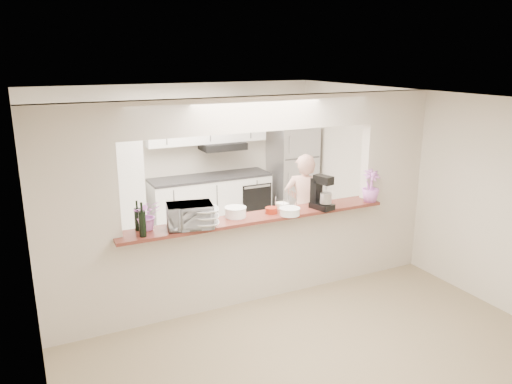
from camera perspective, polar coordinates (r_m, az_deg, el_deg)
floor at (r=6.43m, az=-0.05°, el=-11.88°), size 6.00×6.00×0.00m
tile_overlay at (r=7.73m, az=-5.14°, el=-7.07°), size 5.00×2.90×0.01m
partition at (r=5.90m, az=-0.06°, el=1.02°), size 5.00×0.15×2.50m
bar_counter at (r=6.19m, az=-0.03°, el=-7.15°), size 3.40×0.38×1.09m
kitchen_cabinets at (r=8.43m, az=-9.36°, el=1.64°), size 3.15×0.62×2.25m
refrigerator at (r=9.27m, az=4.15°, el=2.25°), size 0.75×0.70×1.70m
flower_left at (r=5.59m, az=-12.36°, el=-2.57°), size 0.33×0.30×0.34m
wine_bottle_a at (r=5.60m, az=-13.38°, el=-2.99°), size 0.07×0.07×0.34m
wine_bottle_b at (r=5.39m, az=-12.86°, el=-3.51°), size 0.08×0.08×0.38m
toaster_oven at (r=5.57m, az=-7.58°, el=-2.72°), size 0.55×0.43×0.27m
serving_bowls at (r=5.57m, az=-5.77°, el=-2.97°), size 0.36×0.36×0.22m
plate_stack_a at (r=5.92m, az=-2.36°, el=-2.30°), size 0.26×0.26×0.12m
plate_stack_b at (r=6.00m, az=3.87°, el=-2.22°), size 0.25×0.25×0.09m
red_bowl at (r=6.06m, az=1.77°, el=-2.11°), size 0.15×0.15×0.07m
tan_bowl at (r=6.25m, az=2.92°, el=-1.57°), size 0.16×0.16×0.07m
utensil_caddy at (r=6.23m, az=3.47°, el=-1.00°), size 0.30×0.23×0.25m
stand_mixer at (r=6.25m, az=7.48°, el=-0.20°), size 0.25×0.32×0.43m
flower_right at (r=6.67m, az=12.97°, el=0.69°), size 0.26×0.26×0.42m
person at (r=7.31m, az=5.49°, el=-1.82°), size 0.69×0.64×1.59m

